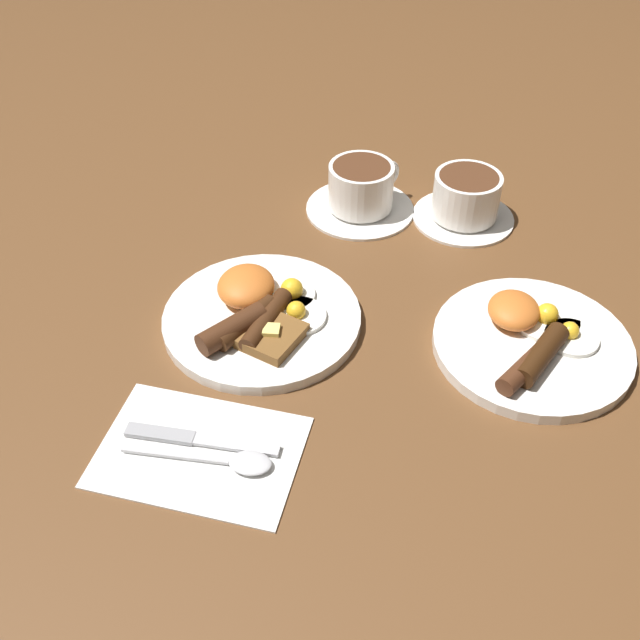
# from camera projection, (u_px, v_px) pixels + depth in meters

# --- Properties ---
(ground_plane) EXTENTS (3.00, 3.00, 0.00)m
(ground_plane) POSITION_uv_depth(u_px,v_px,m) (262.00, 323.00, 0.95)
(ground_plane) COLOR brown
(breakfast_plate_near) EXTENTS (0.25, 0.25, 0.05)m
(breakfast_plate_near) POSITION_uv_depth(u_px,v_px,m) (260.00, 314.00, 0.94)
(breakfast_plate_near) COLOR white
(breakfast_plate_near) RESTS_ON ground_plane
(breakfast_plate_far) EXTENTS (0.24, 0.24, 0.05)m
(breakfast_plate_far) POSITION_uv_depth(u_px,v_px,m) (532.00, 340.00, 0.91)
(breakfast_plate_far) COLOR white
(breakfast_plate_far) RESTS_ON ground_plane
(teacup_near) EXTENTS (0.16, 0.16, 0.08)m
(teacup_near) POSITION_uv_depth(u_px,v_px,m) (361.00, 191.00, 1.12)
(teacup_near) COLOR white
(teacup_near) RESTS_ON ground_plane
(teacup_far) EXTENTS (0.15, 0.15, 0.07)m
(teacup_far) POSITION_uv_depth(u_px,v_px,m) (466.00, 199.00, 1.11)
(teacup_far) COLOR white
(teacup_far) RESTS_ON ground_plane
(napkin) EXTENTS (0.17, 0.23, 0.01)m
(napkin) POSITION_uv_depth(u_px,v_px,m) (199.00, 451.00, 0.80)
(napkin) COLOR white
(napkin) RESTS_ON ground_plane
(knife) EXTENTS (0.02, 0.17, 0.01)m
(knife) POSITION_uv_depth(u_px,v_px,m) (193.00, 438.00, 0.81)
(knife) COLOR silver
(knife) RESTS_ON napkin
(spoon) EXTENTS (0.03, 0.16, 0.01)m
(spoon) POSITION_uv_depth(u_px,v_px,m) (234.00, 461.00, 0.78)
(spoon) COLOR silver
(spoon) RESTS_ON napkin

